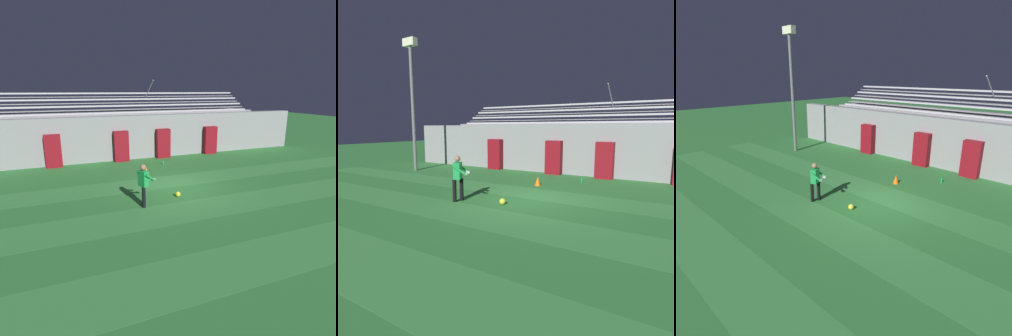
% 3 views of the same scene
% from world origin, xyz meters
% --- Properties ---
extents(ground_plane, '(80.00, 80.00, 0.00)m').
position_xyz_m(ground_plane, '(0.00, 0.00, 0.00)').
color(ground_plane, '#2D7533').
extents(turf_stripe_near, '(28.00, 1.76, 0.01)m').
position_xyz_m(turf_stripe_near, '(0.00, -6.00, 0.00)').
color(turf_stripe_near, '#38843D').
rests_on(turf_stripe_near, ground).
extents(turf_stripe_mid, '(28.00, 1.76, 0.01)m').
position_xyz_m(turf_stripe_mid, '(0.00, -2.47, 0.00)').
color(turf_stripe_mid, '#38843D').
rests_on(turf_stripe_mid, ground).
extents(turf_stripe_far, '(28.00, 1.76, 0.01)m').
position_xyz_m(turf_stripe_far, '(0.00, 1.05, 0.00)').
color(turf_stripe_far, '#38843D').
rests_on(turf_stripe_far, ground).
extents(back_wall, '(24.00, 0.60, 2.80)m').
position_xyz_m(back_wall, '(0.00, 6.50, 1.40)').
color(back_wall, gray).
rests_on(back_wall, ground).
extents(padding_pillar_gate_left, '(0.91, 0.44, 1.92)m').
position_xyz_m(padding_pillar_gate_left, '(-1.40, 5.95, 0.96)').
color(padding_pillar_gate_left, maroon).
rests_on(padding_pillar_gate_left, ground).
extents(padding_pillar_gate_right, '(0.91, 0.44, 1.92)m').
position_xyz_m(padding_pillar_gate_right, '(1.40, 5.95, 0.96)').
color(padding_pillar_gate_right, maroon).
rests_on(padding_pillar_gate_right, ground).
extents(padding_pillar_far_left, '(0.91, 0.44, 1.92)m').
position_xyz_m(padding_pillar_far_left, '(-5.37, 5.95, 0.96)').
color(padding_pillar_far_left, maroon).
rests_on(padding_pillar_far_left, ground).
extents(bleacher_stand, '(18.00, 3.35, 5.03)m').
position_xyz_m(bleacher_stand, '(0.00, 8.49, 1.50)').
color(bleacher_stand, gray).
rests_on(bleacher_stand, ground).
extents(floodlight_pole, '(0.90, 0.36, 7.86)m').
position_xyz_m(floodlight_pole, '(-9.38, 2.95, 4.98)').
color(floodlight_pole, slate).
rests_on(floodlight_pole, ground).
extents(goalkeeper, '(0.68, 0.72, 1.67)m').
position_xyz_m(goalkeeper, '(-2.15, -1.44, 0.95)').
color(goalkeeper, black).
rests_on(goalkeeper, ground).
extents(soccer_ball, '(0.22, 0.22, 0.22)m').
position_xyz_m(soccer_ball, '(-0.54, -1.02, 0.11)').
color(soccer_ball, yellow).
rests_on(soccer_ball, ground).
extents(traffic_cone, '(0.30, 0.30, 0.42)m').
position_xyz_m(traffic_cone, '(-0.83, 2.56, 0.21)').
color(traffic_cone, orange).
rests_on(traffic_cone, ground).
extents(water_bottle, '(0.07, 0.07, 0.24)m').
position_xyz_m(water_bottle, '(0.75, 4.19, 0.12)').
color(water_bottle, green).
rests_on(water_bottle, ground).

